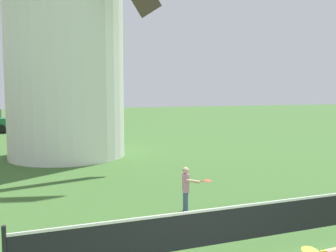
# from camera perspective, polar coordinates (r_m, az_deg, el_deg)

# --- Properties ---
(tennis_net) EXTENTS (5.97, 0.06, 1.10)m
(tennis_net) POSITION_cam_1_polar(r_m,az_deg,el_deg) (5.87, 6.96, -15.67)
(tennis_net) COLOR black
(tennis_net) RESTS_ON ground_plane
(player_far) EXTENTS (0.65, 0.56, 1.06)m
(player_far) POSITION_cam_1_polar(r_m,az_deg,el_deg) (8.48, 3.01, -9.55)
(player_far) COLOR slate
(player_far) RESTS_ON ground_plane
(parked_car_silver) EXTENTS (4.53, 2.12, 1.56)m
(parked_car_silver) POSITION_cam_1_polar(r_m,az_deg,el_deg) (27.21, -16.29, 1.04)
(parked_car_silver) COLOR silver
(parked_car_silver) RESTS_ON ground_plane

